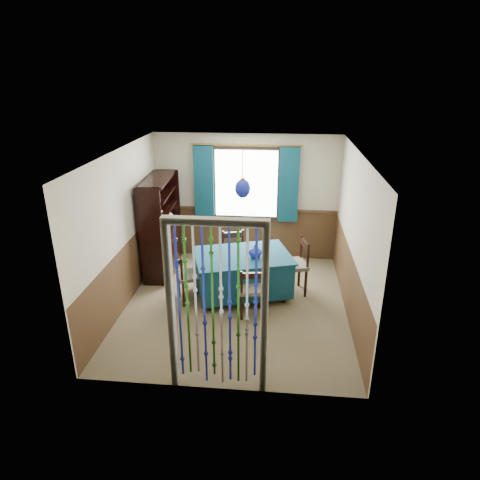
# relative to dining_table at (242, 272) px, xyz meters

# --- Properties ---
(floor) EXTENTS (4.00, 4.00, 0.00)m
(floor) POSITION_rel_dining_table_xyz_m (-0.08, -0.34, -0.44)
(floor) COLOR brown
(floor) RESTS_ON ground
(ceiling) EXTENTS (4.00, 4.00, 0.00)m
(ceiling) POSITION_rel_dining_table_xyz_m (-0.08, -0.34, 2.06)
(ceiling) COLOR silver
(ceiling) RESTS_ON ground
(wall_back) EXTENTS (3.60, 0.00, 3.60)m
(wall_back) POSITION_rel_dining_table_xyz_m (-0.08, 1.66, 0.81)
(wall_back) COLOR #BEB49C
(wall_back) RESTS_ON ground
(wall_front) EXTENTS (3.60, 0.00, 3.60)m
(wall_front) POSITION_rel_dining_table_xyz_m (-0.08, -2.34, 0.81)
(wall_front) COLOR #BEB49C
(wall_front) RESTS_ON ground
(wall_left) EXTENTS (0.00, 4.00, 4.00)m
(wall_left) POSITION_rel_dining_table_xyz_m (-1.88, -0.34, 0.81)
(wall_left) COLOR #BEB49C
(wall_left) RESTS_ON ground
(wall_right) EXTENTS (0.00, 4.00, 4.00)m
(wall_right) POSITION_rel_dining_table_xyz_m (1.72, -0.34, 0.81)
(wall_right) COLOR #BEB49C
(wall_right) RESTS_ON ground
(wainscot_back) EXTENTS (3.60, 0.00, 3.60)m
(wainscot_back) POSITION_rel_dining_table_xyz_m (-0.08, 1.65, 0.06)
(wainscot_back) COLOR #452E1A
(wainscot_back) RESTS_ON ground
(wainscot_front) EXTENTS (3.60, 0.00, 3.60)m
(wainscot_front) POSITION_rel_dining_table_xyz_m (-0.08, -2.32, 0.06)
(wainscot_front) COLOR #452E1A
(wainscot_front) RESTS_ON ground
(wainscot_left) EXTENTS (0.00, 4.00, 4.00)m
(wainscot_left) POSITION_rel_dining_table_xyz_m (-1.87, -0.34, 0.06)
(wainscot_left) COLOR #452E1A
(wainscot_left) RESTS_ON ground
(wainscot_right) EXTENTS (0.00, 4.00, 4.00)m
(wainscot_right) POSITION_rel_dining_table_xyz_m (1.70, -0.34, 0.06)
(wainscot_right) COLOR #452E1A
(wainscot_right) RESTS_ON ground
(window) EXTENTS (1.32, 0.12, 1.42)m
(window) POSITION_rel_dining_table_xyz_m (-0.08, 1.61, 1.11)
(window) COLOR black
(window) RESTS_ON wall_back
(doorway) EXTENTS (1.16, 0.12, 2.18)m
(doorway) POSITION_rel_dining_table_xyz_m (-0.08, -2.28, 0.61)
(doorway) COLOR silver
(doorway) RESTS_ON ground
(dining_table) EXTENTS (1.82, 1.51, 0.75)m
(dining_table) POSITION_rel_dining_table_xyz_m (0.00, 0.00, 0.00)
(dining_table) COLOR #0F3B4E
(dining_table) RESTS_ON floor
(chair_near) EXTENTS (0.48, 0.46, 0.84)m
(chair_near) POSITION_rel_dining_table_xyz_m (0.20, -0.62, 0.01)
(chair_near) COLOR black
(chair_near) RESTS_ON floor
(chair_far) EXTENTS (0.54, 0.53, 0.90)m
(chair_far) POSITION_rel_dining_table_xyz_m (-0.20, 0.60, 0.04)
(chair_far) COLOR black
(chair_far) RESTS_ON floor
(chair_left) EXTENTS (0.55, 0.56, 0.86)m
(chair_left) POSITION_rel_dining_table_xyz_m (-0.87, -0.27, 0.02)
(chair_left) COLOR black
(chair_left) RESTS_ON floor
(chair_right) EXTENTS (0.56, 0.58, 0.97)m
(chair_right) POSITION_rel_dining_table_xyz_m (0.87, 0.21, 0.08)
(chair_right) COLOR black
(chair_right) RESTS_ON floor
(sideboard) EXTENTS (0.57, 1.41, 1.81)m
(sideboard) POSITION_rel_dining_table_xyz_m (-1.62, 0.86, 0.18)
(sideboard) COLOR black
(sideboard) RESTS_ON floor
(pendant_lamp) EXTENTS (0.24, 0.24, 0.76)m
(pendant_lamp) POSITION_rel_dining_table_xyz_m (-0.00, -0.00, 1.45)
(pendant_lamp) COLOR olive
(pendant_lamp) RESTS_ON ceiling
(vase_table) EXTENTS (0.25, 0.25, 0.21)m
(vase_table) POSITION_rel_dining_table_xyz_m (0.22, -0.08, 0.42)
(vase_table) COLOR navy
(vase_table) RESTS_ON dining_table
(bowl_shelf) EXTENTS (0.19, 0.19, 0.05)m
(bowl_shelf) POSITION_rel_dining_table_xyz_m (-1.56, 0.56, 0.82)
(bowl_shelf) COLOR beige
(bowl_shelf) RESTS_ON sideboard
(vase_sideboard) EXTENTS (0.23, 0.23, 0.20)m
(vase_sideboard) POSITION_rel_dining_table_xyz_m (-1.56, 1.24, 0.57)
(vase_sideboard) COLOR beige
(vase_sideboard) RESTS_ON sideboard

